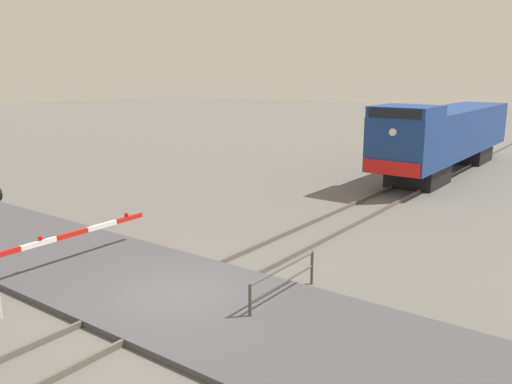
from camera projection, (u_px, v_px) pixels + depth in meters
ground_plane at (179, 299)px, 13.55m from camera, size 160.00×160.00×0.00m
rail_track_left at (159, 290)px, 13.95m from camera, size 0.08×80.00×0.15m
rail_track_right at (200, 303)px, 13.12m from camera, size 0.08×80.00×0.15m
road_surface at (179, 296)px, 13.53m from camera, size 36.00×4.80×0.16m
locomotive at (446, 135)px, 29.94m from camera, size 2.84×16.30×4.11m
crossing_gate at (6, 261)px, 14.07m from camera, size 0.36×6.11×1.20m
guard_railing at (284, 278)px, 13.27m from camera, size 0.08×2.88×0.95m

